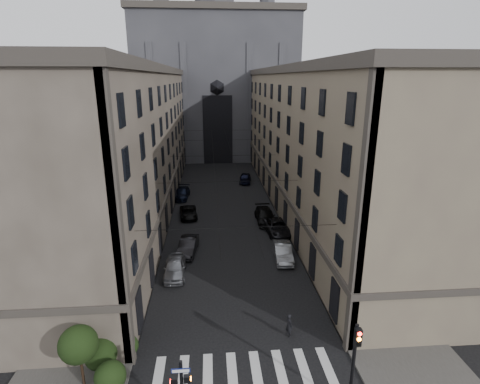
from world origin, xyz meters
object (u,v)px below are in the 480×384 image
object	(u,v)px
gothic_tower	(216,76)
car_right_far	(245,178)
car_left_midnear	(188,246)
car_left_far	(181,193)
car_right_midfar	(265,216)
car_left_near	(175,267)
car_right_midnear	(277,227)
car_left_midfar	(188,212)
traffic_light_right	(355,356)
car_right_near	(283,252)
pedestrian	(289,325)

from	to	relation	value
gothic_tower	car_right_far	size ratio (longest dim) A/B	12.47
car_left_midnear	car_left_far	size ratio (longest dim) A/B	0.90
car_left_midnear	car_right_midfar	distance (m)	12.16
gothic_tower	car_left_near	size ratio (longest dim) A/B	12.19
gothic_tower	car_right_midnear	distance (m)	52.16
car_left_near	car_left_midfar	bearing A→B (deg)	87.09
car_right_midfar	traffic_light_right	bearing A→B (deg)	-89.24
car_left_far	car_left_near	bearing A→B (deg)	-82.66
car_right_near	car_left_midnear	bearing A→B (deg)	170.56
gothic_tower	car_right_near	xyz separation A→B (m)	(5.23, -55.49, -17.02)
car_left_midfar	car_right_midnear	bearing A→B (deg)	-36.01
car_right_far	pedestrian	size ratio (longest dim) A/B	2.69
car_left_near	car_right_near	xyz separation A→B (m)	(10.48, 2.28, -0.03)
car_right_near	pedestrian	bearing A→B (deg)	-95.09
car_left_midfar	car_right_midfar	bearing A→B (deg)	-20.39
car_left_midfar	car_left_far	world-z (taller)	car_left_far
car_right_midnear	pedestrian	bearing A→B (deg)	-103.73
car_right_near	pedestrian	world-z (taller)	pedestrian
car_left_far	car_right_far	size ratio (longest dim) A/B	1.13
car_right_near	pedestrian	size ratio (longest dim) A/B	2.75
car_left_far	gothic_tower	bearing A→B (deg)	84.93
car_right_near	car_right_midnear	xyz separation A→B (m)	(0.56, 6.53, -0.02)
car_left_midnear	traffic_light_right	bearing A→B (deg)	-56.51
car_left_far	car_right_midfar	bearing A→B (deg)	-38.83
car_right_midfar	pedestrian	world-z (taller)	pedestrian
car_left_midnear	pedestrian	size ratio (longest dim) A/B	2.76
car_left_midfar	car_right_midnear	world-z (taller)	car_right_midnear
car_left_midnear	car_right_far	distance (m)	27.84
car_right_midnear	car_right_near	bearing A→B (deg)	-101.21
car_left_near	car_right_midnear	bearing A→B (deg)	37.60
car_left_midfar	car_right_near	distance (m)	16.15
gothic_tower	traffic_light_right	distance (m)	74.67
car_left_near	pedestrian	xyz separation A→B (m)	(8.69, -9.18, 0.05)
car_left_near	car_left_midnear	xyz separation A→B (m)	(0.98, 4.51, -0.03)
car_left_far	car_right_midnear	bearing A→B (deg)	-45.08
gothic_tower	car_left_midfar	bearing A→B (deg)	-96.33
car_right_midfar	car_left_far	bearing A→B (deg)	135.57
car_right_midnear	car_right_midfar	world-z (taller)	car_right_midfar
traffic_light_right	car_right_far	bearing A→B (deg)	91.73
car_left_midfar	pedestrian	size ratio (longest dim) A/B	2.70
car_right_far	car_left_midfar	bearing A→B (deg)	-111.39
traffic_light_right	car_right_midfar	world-z (taller)	traffic_light_right
car_left_midnear	car_right_near	world-z (taller)	car_left_midnear
car_right_midnear	car_right_far	world-z (taller)	car_right_far
car_left_far	car_right_midfar	distance (m)	15.45
car_left_midfar	car_right_far	xyz separation A→B (m)	(8.95, 16.06, 0.14)
car_left_midfar	car_right_midnear	size ratio (longest dim) A/B	0.85
traffic_light_right	car_right_midnear	world-z (taller)	traffic_light_right
car_left_midfar	car_left_far	distance (m)	8.29
traffic_light_right	car_right_far	size ratio (longest dim) A/B	1.12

